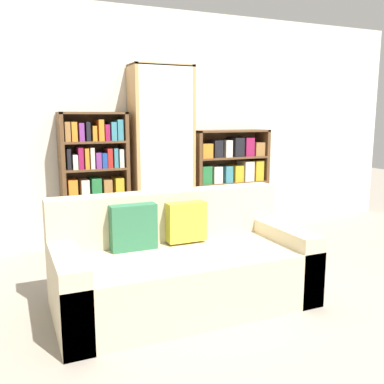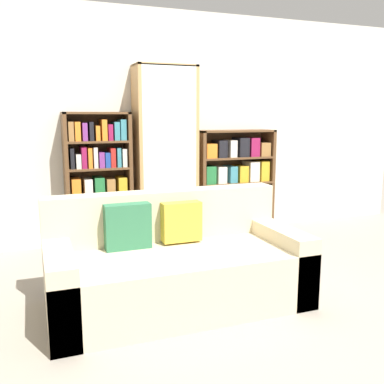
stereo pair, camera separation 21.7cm
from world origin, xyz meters
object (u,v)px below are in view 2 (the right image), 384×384
display_cabinet (165,156)px  bookshelf_right (235,184)px  bookshelf_left (98,182)px  couch (176,267)px  wine_bottle (221,245)px

display_cabinet → bookshelf_right: size_ratio=1.56×
display_cabinet → bookshelf_right: 0.99m
bookshelf_left → display_cabinet: display_cabinet is taller
couch → bookshelf_left: (-0.33, 1.72, 0.45)m
couch → wine_bottle: couch is taller
couch → display_cabinet: 1.90m
couch → wine_bottle: bearing=46.9°
couch → bookshelf_left: 1.80m
bookshelf_right → bookshelf_left: bearing=180.0°
bookshelf_left → wine_bottle: 1.54m
bookshelf_left → wine_bottle: (1.12, -0.88, -0.60)m
bookshelf_left → display_cabinet: bearing=-1.2°
bookshelf_left → wine_bottle: size_ratio=4.15×
display_cabinet → bookshelf_right: (0.91, 0.02, -0.39)m
bookshelf_right → couch: bearing=-128.4°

